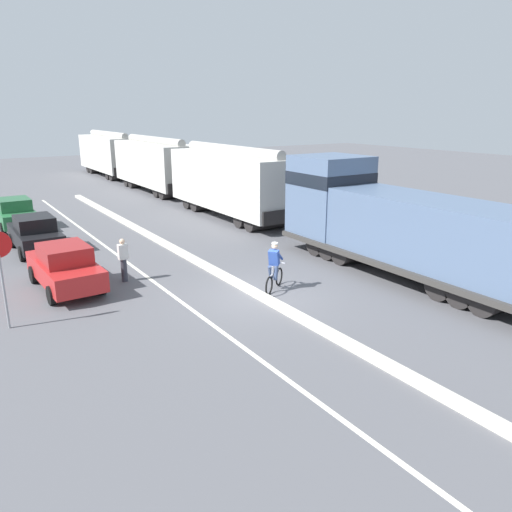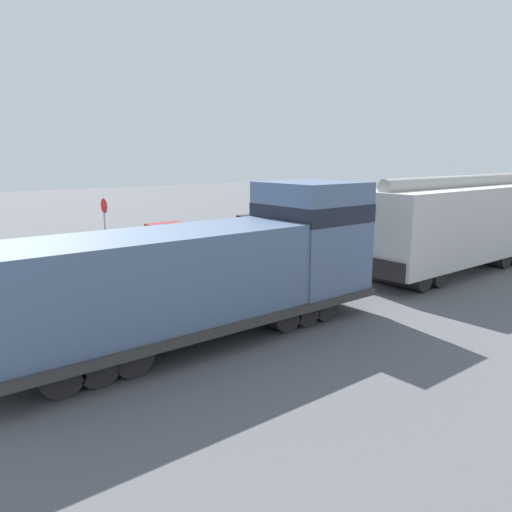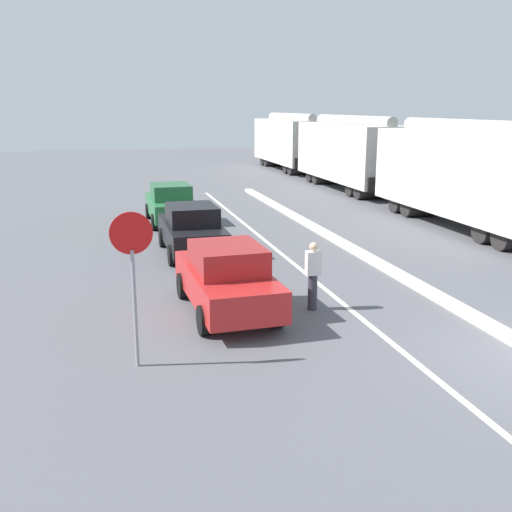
{
  "view_description": "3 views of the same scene",
  "coord_description": "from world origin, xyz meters",
  "px_view_note": "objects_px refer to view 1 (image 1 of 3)",
  "views": [
    {
      "loc": [
        -8.67,
        -13.32,
        6.07
      ],
      "look_at": [
        0.7,
        1.16,
        1.02
      ],
      "focal_mm": 35.0,
      "sensor_mm": 36.0,
      "label": 1
    },
    {
      "loc": [
        17.11,
        -8.13,
        5.0
      ],
      "look_at": [
        4.11,
        2.36,
        1.64
      ],
      "focal_mm": 35.0,
      "sensor_mm": 36.0,
      "label": 2
    },
    {
      "loc": [
        -7.86,
        -8.72,
        4.65
      ],
      "look_at": [
        -4.08,
        6.15,
        0.82
      ],
      "focal_mm": 42.0,
      "sensor_mm": 36.0,
      "label": 3
    }
  ],
  "objects_px": {
    "locomotive": "(390,226)",
    "stop_sign": "(0,261)",
    "hopper_car_trailing": "(109,154)",
    "cyclist": "(274,268)",
    "parked_car_green": "(15,213)",
    "parked_car_black": "(35,234)",
    "parked_car_red": "(65,267)",
    "hopper_car_lead": "(232,182)",
    "pedestrian_by_cars": "(123,259)",
    "hopper_car_middle": "(156,164)"
  },
  "relations": [
    {
      "from": "locomotive",
      "to": "pedestrian_by_cars",
      "type": "relative_size",
      "value": 7.17
    },
    {
      "from": "parked_car_red",
      "to": "cyclist",
      "type": "xyz_separation_m",
      "value": [
        6.07,
        -4.11,
        0.0
      ]
    },
    {
      "from": "hopper_car_middle",
      "to": "parked_car_red",
      "type": "xyz_separation_m",
      "value": [
        -11.15,
        -19.11,
        -1.26
      ]
    },
    {
      "from": "locomotive",
      "to": "parked_car_black",
      "type": "xyz_separation_m",
      "value": [
        -11.11,
        10.43,
        -0.98
      ]
    },
    {
      "from": "locomotive",
      "to": "stop_sign",
      "type": "bearing_deg",
      "value": 171.01
    },
    {
      "from": "cyclist",
      "to": "locomotive",
      "type": "bearing_deg",
      "value": -5.99
    },
    {
      "from": "hopper_car_trailing",
      "to": "cyclist",
      "type": "relative_size",
      "value": 6.18
    },
    {
      "from": "hopper_car_middle",
      "to": "hopper_car_trailing",
      "type": "distance_m",
      "value": 11.6
    },
    {
      "from": "hopper_car_lead",
      "to": "parked_car_black",
      "type": "xyz_separation_m",
      "value": [
        -11.11,
        -1.72,
        -1.26
      ]
    },
    {
      "from": "parked_car_black",
      "to": "stop_sign",
      "type": "xyz_separation_m",
      "value": [
        -2.24,
        -8.32,
        1.21
      ]
    },
    {
      "from": "hopper_car_trailing",
      "to": "stop_sign",
      "type": "distance_m",
      "value": 35.83
    },
    {
      "from": "locomotive",
      "to": "pedestrian_by_cars",
      "type": "xyz_separation_m",
      "value": [
        -9.16,
        4.31,
        -0.95
      ]
    },
    {
      "from": "pedestrian_by_cars",
      "to": "locomotive",
      "type": "bearing_deg",
      "value": -25.19
    },
    {
      "from": "hopper_car_lead",
      "to": "hopper_car_trailing",
      "type": "distance_m",
      "value": 23.2
    },
    {
      "from": "hopper_car_lead",
      "to": "hopper_car_middle",
      "type": "relative_size",
      "value": 1.0
    },
    {
      "from": "parked_car_green",
      "to": "stop_sign",
      "type": "relative_size",
      "value": 1.47
    },
    {
      "from": "pedestrian_by_cars",
      "to": "stop_sign",
      "type": "bearing_deg",
      "value": -152.28
    },
    {
      "from": "stop_sign",
      "to": "parked_car_red",
      "type": "bearing_deg",
      "value": 49.0
    },
    {
      "from": "hopper_car_lead",
      "to": "stop_sign",
      "type": "relative_size",
      "value": 3.68
    },
    {
      "from": "parked_car_black",
      "to": "pedestrian_by_cars",
      "type": "bearing_deg",
      "value": -72.36
    },
    {
      "from": "parked_car_black",
      "to": "pedestrian_by_cars",
      "type": "relative_size",
      "value": 2.6
    },
    {
      "from": "cyclist",
      "to": "pedestrian_by_cars",
      "type": "height_order",
      "value": "cyclist"
    },
    {
      "from": "cyclist",
      "to": "stop_sign",
      "type": "relative_size",
      "value": 0.6
    },
    {
      "from": "hopper_car_trailing",
      "to": "parked_car_black",
      "type": "bearing_deg",
      "value": -114.03
    },
    {
      "from": "cyclist",
      "to": "hopper_car_lead",
      "type": "bearing_deg",
      "value": 66.4
    },
    {
      "from": "parked_car_black",
      "to": "cyclist",
      "type": "relative_size",
      "value": 2.46
    },
    {
      "from": "parked_car_green",
      "to": "cyclist",
      "type": "distance_m",
      "value": 16.54
    },
    {
      "from": "hopper_car_trailing",
      "to": "parked_car_red",
      "type": "distance_m",
      "value": 32.7
    },
    {
      "from": "hopper_car_middle",
      "to": "parked_car_red",
      "type": "height_order",
      "value": "hopper_car_middle"
    },
    {
      "from": "parked_car_green",
      "to": "pedestrian_by_cars",
      "type": "xyz_separation_m",
      "value": [
        2.0,
        -11.6,
        0.03
      ]
    },
    {
      "from": "hopper_car_lead",
      "to": "parked_car_red",
      "type": "xyz_separation_m",
      "value": [
        -11.15,
        -7.51,
        -1.26
      ]
    },
    {
      "from": "locomotive",
      "to": "stop_sign",
      "type": "distance_m",
      "value": 13.52
    },
    {
      "from": "hopper_car_lead",
      "to": "hopper_car_trailing",
      "type": "bearing_deg",
      "value": 90.0
    },
    {
      "from": "hopper_car_lead",
      "to": "parked_car_black",
      "type": "relative_size",
      "value": 2.51
    },
    {
      "from": "locomotive",
      "to": "parked_car_green",
      "type": "bearing_deg",
      "value": 125.06
    },
    {
      "from": "parked_car_red",
      "to": "cyclist",
      "type": "distance_m",
      "value": 7.33
    },
    {
      "from": "hopper_car_lead",
      "to": "parked_car_green",
      "type": "height_order",
      "value": "hopper_car_lead"
    },
    {
      "from": "hopper_car_lead",
      "to": "parked_car_green",
      "type": "bearing_deg",
      "value": 161.4
    },
    {
      "from": "hopper_car_trailing",
      "to": "hopper_car_lead",
      "type": "bearing_deg",
      "value": -90.0
    },
    {
      "from": "hopper_car_lead",
      "to": "stop_sign",
      "type": "distance_m",
      "value": 16.71
    },
    {
      "from": "stop_sign",
      "to": "hopper_car_trailing",
      "type": "bearing_deg",
      "value": 68.12
    },
    {
      "from": "locomotive",
      "to": "pedestrian_by_cars",
      "type": "distance_m",
      "value": 10.17
    },
    {
      "from": "hopper_car_middle",
      "to": "parked_car_black",
      "type": "height_order",
      "value": "hopper_car_middle"
    },
    {
      "from": "locomotive",
      "to": "hopper_car_trailing",
      "type": "height_order",
      "value": "locomotive"
    },
    {
      "from": "locomotive",
      "to": "parked_car_red",
      "type": "relative_size",
      "value": 2.72
    },
    {
      "from": "hopper_car_middle",
      "to": "parked_car_black",
      "type": "distance_m",
      "value": 17.39
    },
    {
      "from": "hopper_car_lead",
      "to": "pedestrian_by_cars",
      "type": "xyz_separation_m",
      "value": [
        -9.16,
        -7.85,
        -1.23
      ]
    },
    {
      "from": "parked_car_black",
      "to": "parked_car_green",
      "type": "distance_m",
      "value": 5.48
    },
    {
      "from": "hopper_car_middle",
      "to": "parked_car_red",
      "type": "distance_m",
      "value": 22.16
    },
    {
      "from": "parked_car_red",
      "to": "hopper_car_trailing",
      "type": "bearing_deg",
      "value": 70.05
    }
  ]
}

